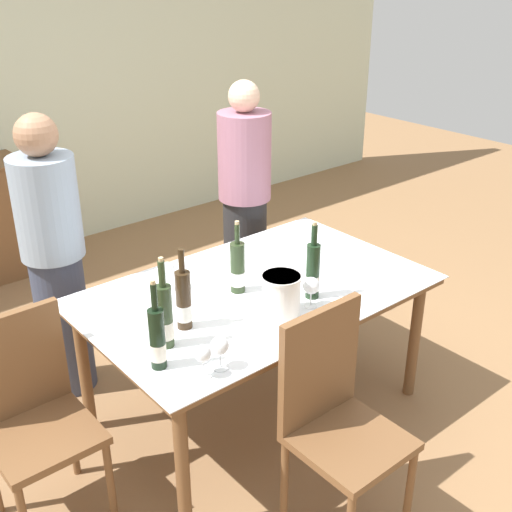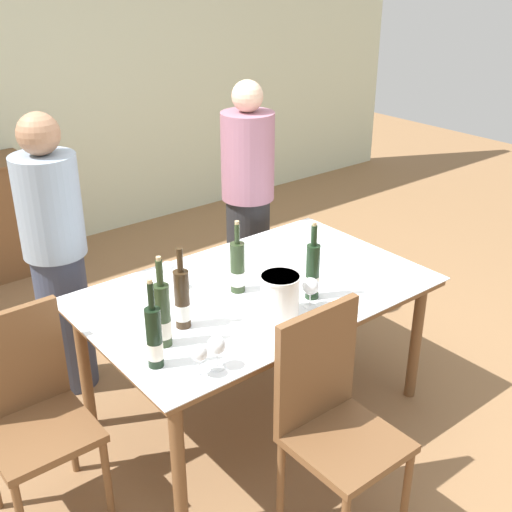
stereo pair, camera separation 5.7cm
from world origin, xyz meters
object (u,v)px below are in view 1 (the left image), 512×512
Objects in this scene: wine_bottle_0 at (157,339)px; wine_bottle_2 at (184,301)px; wine_bottle_4 at (238,269)px; wine_bottle_1 at (313,272)px; wine_glass_0 at (311,286)px; wine_glass_3 at (168,270)px; person_guest_left at (245,208)px; wine_bottle_3 at (165,317)px; chair_near_front at (335,410)px; person_host at (55,261)px; ice_bucket at (281,295)px; wine_glass_1 at (203,355)px; chair_left_end at (31,408)px; wine_glass_2 at (220,347)px; dining_table at (256,300)px.

wine_bottle_0 is 1.03× the size of wine_bottle_2.
wine_bottle_1 is at bearing -49.35° from wine_bottle_4.
wine_glass_0 is 0.71m from wine_glass_3.
person_guest_left is (0.92, 0.54, -0.06)m from wine_glass_3.
wine_bottle_0 is 0.16m from wine_bottle_3.
chair_near_front reaches higher than wine_glass_0.
person_host is at bearing 126.94° from wine_bottle_1.
chair_near_front is at bearing -69.03° from wine_bottle_2.
ice_bucket is 1.45× the size of wine_glass_1.
chair_left_end reaches higher than wine_glass_0.
wine_glass_2 is (0.09, 0.00, -0.00)m from wine_glass_1.
dining_table is 0.21m from wine_bottle_4.
chair_near_front is 0.64× the size of person_host.
wine_bottle_4 is 0.86m from chair_near_front.
wine_glass_3 is 0.10× the size of person_host.
chair_left_end is (-1.23, 0.39, -0.31)m from wine_glass_0.
chair_left_end is 0.60× the size of person_host.
ice_bucket is 1.17m from chair_left_end.
wine_bottle_3 is at bearing 167.75° from wine_glass_0.
wine_bottle_3 reaches higher than wine_glass_3.
wine_bottle_3 reaches higher than wine_glass_2.
chair_left_end is (-0.67, 0.16, -0.34)m from wine_bottle_2.
wine_glass_1 is (0.10, -0.17, -0.03)m from wine_bottle_0.
wine_bottle_3 is at bearing -160.61° from wine_bottle_4.
wine_bottle_3 is at bearing 173.45° from wine_bottle_1.
wine_glass_3 is 1.08m from chair_near_front.
chair_left_end is 0.94m from person_host.
wine_bottle_0 is 0.42× the size of chair_left_end.
wine_bottle_4 is (-0.00, 0.31, 0.01)m from ice_bucket.
wine_bottle_1 is 0.65m from wine_bottle_2.
ice_bucket is 0.57m from wine_glass_1.
chair_left_end is (-1.30, 0.33, -0.34)m from wine_bottle_1.
wine_glass_0 reaches higher than wine_glass_3.
wine_bottle_3 is at bearing -87.16° from person_host.
wine_bottle_1 is 0.95× the size of wine_bottle_3.
wine_glass_2 is at bearing -41.80° from wine_bottle_0.
chair_near_front reaches higher than wine_glass_1.
wine_bottle_2 is (-0.63, 0.16, -0.00)m from wine_bottle_1.
wine_bottle_1 is at bearing -56.73° from dining_table.
ice_bucket is 0.24m from wine_bottle_1.
ice_bucket reaches higher than chair_left_end.
wine_glass_2 is (-0.46, -0.47, -0.02)m from wine_bottle_4.
dining_table is 0.47m from wine_glass_3.
dining_table is 1.71× the size of chair_near_front.
wine_bottle_2 reaches higher than chair_near_front.
ice_bucket is 0.58m from chair_near_front.
wine_glass_3 is 0.16× the size of chair_left_end.
wine_glass_2 is at bearing -74.41° from wine_bottle_3.
wine_bottle_1 is 0.42× the size of chair_left_end.
person_host is at bearing 125.59° from wine_bottle_4.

